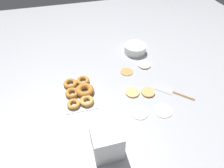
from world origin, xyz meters
TOP-DOWN VIEW (x-y plane):
  - ground_plane at (0.00, 0.00)m, footprint 3.00×3.00m
  - pancake_0 at (0.24, 0.15)m, footprint 0.10×0.10m
  - pancake_1 at (-0.14, 0.05)m, footprint 0.09×0.09m
  - pancake_2 at (-0.18, 0.20)m, footprint 0.09×0.09m
  - pancake_3 at (0.06, 0.02)m, footprint 0.09×0.09m
  - pancake_4 at (0.09, 0.12)m, footprint 0.08×0.08m
  - pancake_5 at (0.23, 0.01)m, footprint 0.09×0.09m
  - donut_tray at (-0.02, -0.30)m, footprint 0.30×0.20m
  - batter_bowl at (-0.36, 0.19)m, footprint 0.17×0.17m
  - container_stack at (0.39, -0.22)m, footprint 0.16×0.13m
  - spatula at (0.10, 0.25)m, footprint 0.20×0.20m

SIDE VIEW (x-z plane):
  - ground_plane at x=0.00m, z-range 0.00..0.00m
  - spatula at x=0.10m, z-range 0.00..0.01m
  - pancake_0 at x=0.24m, z-range 0.00..0.01m
  - pancake_5 at x=0.23m, z-range 0.00..0.01m
  - pancake_1 at x=-0.14m, z-range 0.00..0.01m
  - pancake_3 at x=0.06m, z-range 0.00..0.01m
  - pancake_4 at x=0.09m, z-range 0.00..0.01m
  - pancake_2 at x=-0.18m, z-range 0.00..0.01m
  - donut_tray at x=-0.02m, z-range 0.00..0.04m
  - batter_bowl at x=-0.36m, z-range 0.00..0.06m
  - container_stack at x=0.39m, z-range 0.00..0.16m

